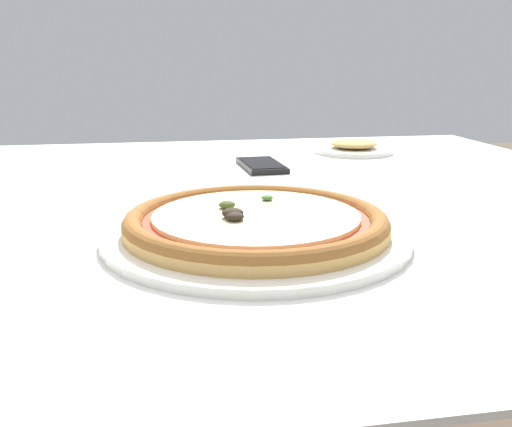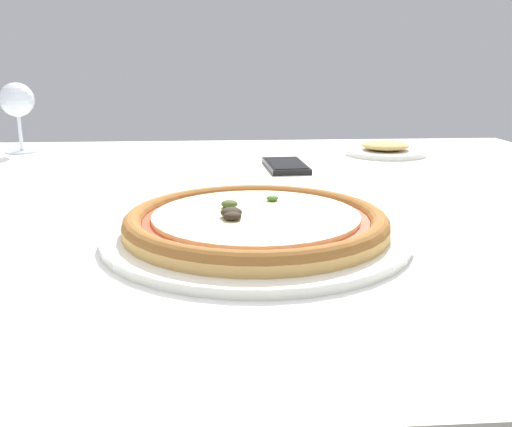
% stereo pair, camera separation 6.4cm
% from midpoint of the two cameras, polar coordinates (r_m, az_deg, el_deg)
% --- Properties ---
extents(dining_table, '(1.49, 1.16, 0.71)m').
position_cam_midpoint_polar(dining_table, '(0.89, -3.20, -2.20)').
color(dining_table, '#997047').
rests_on(dining_table, ground_plane).
extents(pizza_plate, '(0.34, 0.34, 0.04)m').
position_cam_midpoint_polar(pizza_plate, '(0.64, 2.84, -1.19)').
color(pizza_plate, white).
rests_on(pizza_plate, dining_table).
extents(wine_glass_far_left, '(0.07, 0.07, 0.15)m').
position_cam_midpoint_polar(wine_glass_far_left, '(1.33, -21.53, 10.28)').
color(wine_glass_far_left, silver).
rests_on(wine_glass_far_left, dining_table).
extents(cell_phone, '(0.08, 0.15, 0.01)m').
position_cam_midpoint_polar(cell_phone, '(1.07, 4.68, 4.80)').
color(cell_phone, black).
rests_on(cell_phone, dining_table).
extents(side_plate, '(0.17, 0.17, 0.03)m').
position_cam_midpoint_polar(side_plate, '(1.26, 14.20, 6.22)').
color(side_plate, white).
rests_on(side_plate, dining_table).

